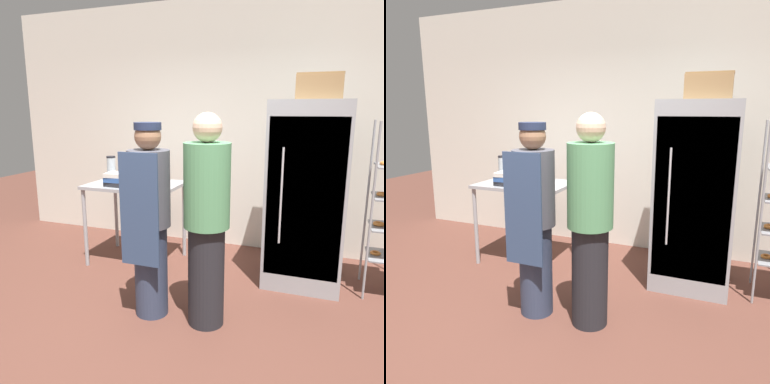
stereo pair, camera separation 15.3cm
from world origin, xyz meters
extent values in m
plane|color=brown|center=(0.00, 0.00, 0.00)|extent=(14.00, 14.00, 0.00)
cube|color=silver|center=(0.00, 2.35, 1.55)|extent=(6.40, 0.12, 3.09)
cube|color=#9EA0A5|center=(0.95, 1.49, 0.93)|extent=(0.75, 0.72, 1.85)
cube|color=gray|center=(0.95, 1.14, 0.95)|extent=(0.69, 0.02, 1.52)
cylinder|color=silver|center=(0.74, 1.12, 0.97)|extent=(0.02, 0.02, 0.91)
cylinder|color=#93969B|center=(1.53, 1.27, 0.83)|extent=(0.02, 0.02, 1.67)
cylinder|color=#93969B|center=(1.53, 1.72, 0.83)|extent=(0.02, 0.02, 1.67)
torus|color=orange|center=(1.63, 1.49, 0.39)|extent=(0.10, 0.10, 0.03)
torus|color=orange|center=(1.63, 1.49, 0.69)|extent=(0.10, 0.10, 0.03)
torus|color=orange|center=(1.63, 1.49, 0.98)|extent=(0.10, 0.10, 0.03)
cube|color=#9EA0A5|center=(-0.93, 1.39, 0.92)|extent=(1.03, 0.75, 0.04)
cylinder|color=#9EA0A5|center=(-1.41, 1.05, 0.45)|extent=(0.04, 0.04, 0.90)
cylinder|color=#9EA0A5|center=(-0.46, 1.05, 0.45)|extent=(0.04, 0.04, 0.90)
cylinder|color=#9EA0A5|center=(-1.41, 1.72, 0.45)|extent=(0.04, 0.04, 0.90)
cylinder|color=#9EA0A5|center=(-0.46, 1.72, 0.45)|extent=(0.04, 0.04, 0.90)
cube|color=silver|center=(-0.66, 1.19, 0.96)|extent=(0.26, 0.20, 0.05)
cube|color=silver|center=(-0.66, 1.29, 1.09)|extent=(0.26, 0.01, 0.20)
torus|color=beige|center=(-0.73, 1.14, 1.00)|extent=(0.08, 0.08, 0.02)
torus|color=beige|center=(-0.66, 1.14, 1.00)|extent=(0.08, 0.08, 0.02)
torus|color=beige|center=(-0.60, 1.14, 1.00)|extent=(0.08, 0.08, 0.02)
torus|color=beige|center=(-0.73, 1.19, 1.00)|extent=(0.08, 0.08, 0.02)
torus|color=beige|center=(-0.66, 1.19, 1.00)|extent=(0.08, 0.08, 0.02)
torus|color=beige|center=(-0.60, 1.19, 1.00)|extent=(0.08, 0.08, 0.02)
torus|color=beige|center=(-0.73, 1.24, 1.00)|extent=(0.08, 0.08, 0.02)
torus|color=beige|center=(-0.66, 1.24, 1.00)|extent=(0.08, 0.08, 0.02)
cylinder|color=#99999E|center=(-1.31, 1.51, 0.97)|extent=(0.13, 0.13, 0.08)
cylinder|color=#B2BCC1|center=(-1.31, 1.51, 1.11)|extent=(0.10, 0.10, 0.19)
cylinder|color=black|center=(-1.31, 1.51, 1.21)|extent=(0.11, 0.11, 0.02)
cube|color=#232328|center=(-1.03, 1.20, 0.96)|extent=(0.29, 0.23, 0.05)
cube|color=#2D5193|center=(-1.03, 1.20, 1.01)|extent=(0.29, 0.22, 0.05)
cube|color=silver|center=(-1.03, 1.20, 1.06)|extent=(0.30, 0.23, 0.04)
cube|color=#937047|center=(1.01, 1.40, 1.96)|extent=(0.41, 0.32, 0.22)
cube|color=olive|center=(1.01, 1.40, 2.08)|extent=(0.41, 0.16, 0.02)
cylinder|color=#333D56|center=(-0.25, 0.37, 0.40)|extent=(0.29, 0.29, 0.81)
cylinder|color=#4C4C56|center=(-0.25, 0.37, 1.12)|extent=(0.35, 0.35, 0.64)
sphere|color=#9E7051|center=(-0.25, 0.37, 1.55)|extent=(0.22, 0.22, 0.22)
cube|color=#33476B|center=(-0.25, 0.19, 0.98)|extent=(0.33, 0.02, 0.92)
cylinder|color=#232D4C|center=(-0.25, 0.37, 1.63)|extent=(0.22, 0.22, 0.06)
cylinder|color=#232328|center=(0.25, 0.38, 0.42)|extent=(0.30, 0.30, 0.85)
cylinder|color=#569966|center=(0.25, 0.38, 1.18)|extent=(0.37, 0.37, 0.67)
sphere|color=beige|center=(0.25, 0.38, 1.63)|extent=(0.23, 0.23, 0.23)
camera|label=1|loc=(1.11, -2.35, 1.76)|focal=35.00mm
camera|label=2|loc=(1.26, -2.29, 1.76)|focal=35.00mm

